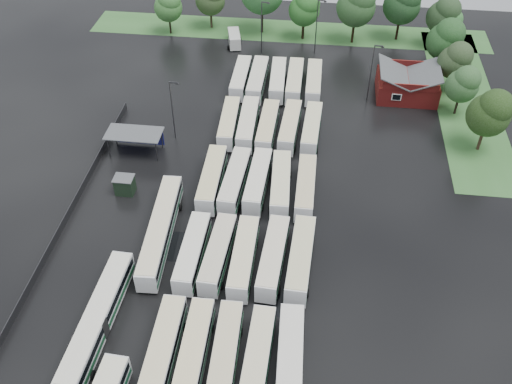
# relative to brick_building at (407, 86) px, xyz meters

# --- Properties ---
(ground) EXTENTS (160.00, 160.00, 0.00)m
(ground) POSITION_rel_brick_building_xyz_m (-24.00, -42.77, -1.87)
(ground) COLOR black
(ground) RESTS_ON ground
(brick_building) EXTENTS (10.07, 8.60, 5.39)m
(brick_building) POSITION_rel_brick_building_xyz_m (0.00, 0.00, 0.00)
(brick_building) COLOR maroon
(brick_building) RESTS_ON ground
(wash_shed) EXTENTS (8.20, 4.20, 3.58)m
(wash_shed) POSITION_rel_brick_building_xyz_m (-41.20, -20.74, 1.12)
(wash_shed) COLOR #2D2D30
(wash_shed) RESTS_ON ground
(utility_hut) EXTENTS (2.70, 2.20, 2.62)m
(utility_hut) POSITION_rel_brick_building_xyz_m (-40.20, -30.17, -0.55)
(utility_hut) COLOR black
(utility_hut) RESTS_ON ground
(grass_strip_north) EXTENTS (80.00, 10.00, 0.01)m
(grass_strip_north) POSITION_rel_brick_building_xyz_m (-22.00, 22.03, -1.86)
(grass_strip_north) COLOR #356B2E
(grass_strip_north) RESTS_ON ground
(grass_strip_east) EXTENTS (10.00, 50.00, 0.01)m
(grass_strip_east) POSITION_rel_brick_building_xyz_m (10.00, 0.03, -1.86)
(grass_strip_east) COLOR #356B2E
(grass_strip_east) RESTS_ON ground
(west_fence) EXTENTS (0.10, 50.00, 1.20)m
(west_fence) POSITION_rel_brick_building_xyz_m (-46.20, -34.77, -1.27)
(west_fence) COLOR #2D2D30
(west_fence) RESTS_ON ground
(bus_r1c0) EXTENTS (2.62, 11.80, 3.28)m
(bus_r1c0) POSITION_rel_brick_building_xyz_m (-28.52, -55.16, -0.06)
(bus_r1c0) COLOR silver
(bus_r1c0) RESTS_ON ground
(bus_r1c1) EXTENTS (2.60, 11.54, 3.20)m
(bus_r1c1) POSITION_rel_brick_building_xyz_m (-25.39, -54.98, -0.10)
(bus_r1c1) COLOR silver
(bus_r1c1) RESTS_ON ground
(bus_r1c2) EXTENTS (2.71, 11.46, 3.17)m
(bus_r1c2) POSITION_rel_brick_building_xyz_m (-22.18, -54.88, -0.12)
(bus_r1c2) COLOR silver
(bus_r1c2) RESTS_ON ground
(bus_r1c3) EXTENTS (2.69, 11.41, 3.16)m
(bus_r1c3) POSITION_rel_brick_building_xyz_m (-18.89, -55.07, -0.13)
(bus_r1c3) COLOR silver
(bus_r1c3) RESTS_ON ground
(bus_r1c4) EXTENTS (2.95, 11.98, 3.31)m
(bus_r1c4) POSITION_rel_brick_building_xyz_m (-15.64, -54.89, -0.04)
(bus_r1c4) COLOR silver
(bus_r1c4) RESTS_ON ground
(bus_r2c0) EXTENTS (2.52, 11.39, 3.17)m
(bus_r2c0) POSITION_rel_brick_building_xyz_m (-28.33, -41.65, -0.13)
(bus_r2c0) COLOR silver
(bus_r2c0) RESTS_ON ground
(bus_r2c1) EXTENTS (2.96, 11.43, 3.15)m
(bus_r2c1) POSITION_rel_brick_building_xyz_m (-25.26, -41.49, -0.13)
(bus_r2c1) COLOR silver
(bus_r2c1) RESTS_ON ground
(bus_r2c2) EXTENTS (2.51, 11.63, 3.24)m
(bus_r2c2) POSITION_rel_brick_building_xyz_m (-22.13, -41.78, -0.09)
(bus_r2c2) COLOR silver
(bus_r2c2) RESTS_ON ground
(bus_r2c3) EXTENTS (3.08, 11.81, 3.26)m
(bus_r2c3) POSITION_rel_brick_building_xyz_m (-18.68, -41.31, -0.08)
(bus_r2c3) COLOR silver
(bus_r2c3) RESTS_ON ground
(bus_r2c4) EXTENTS (3.03, 12.12, 3.35)m
(bus_r2c4) POSITION_rel_brick_building_xyz_m (-15.43, -41.23, -0.03)
(bus_r2c4) COLOR silver
(bus_r2c4) RESTS_ON ground
(bus_r3c0) EXTENTS (2.74, 12.04, 3.34)m
(bus_r3c0) POSITION_rel_brick_building_xyz_m (-28.42, -28.09, -0.03)
(bus_r3c0) COLOR silver
(bus_r3c0) RESTS_ON ground
(bus_r3c1) EXTENTS (3.08, 11.92, 3.29)m
(bus_r3c1) POSITION_rel_brick_building_xyz_m (-25.25, -28.00, -0.06)
(bus_r3c1) COLOR silver
(bus_r3c1) RESTS_ON ground
(bus_r3c2) EXTENTS (2.84, 11.69, 3.23)m
(bus_r3c2) POSITION_rel_brick_building_xyz_m (-22.14, -27.65, -0.09)
(bus_r3c2) COLOR silver
(bus_r3c2) RESTS_ON ground
(bus_r3c3) EXTENTS (3.08, 11.84, 3.27)m
(bus_r3c3) POSITION_rel_brick_building_xyz_m (-18.97, -27.98, -0.07)
(bus_r3c3) COLOR silver
(bus_r3c3) RESTS_ON ground
(bus_r3c4) EXTENTS (2.43, 11.35, 3.16)m
(bus_r3c4) POSITION_rel_brick_building_xyz_m (-15.57, -28.16, -0.13)
(bus_r3c4) COLOR silver
(bus_r3c4) RESTS_ON ground
(bus_r4c0) EXTENTS (2.84, 11.43, 3.16)m
(bus_r4c0) POSITION_rel_brick_building_xyz_m (-28.23, -14.31, -0.13)
(bus_r4c0) COLOR silver
(bus_r4c0) RESTS_ON ground
(bus_r4c1) EXTENTS (2.79, 11.90, 3.30)m
(bus_r4c1) POSITION_rel_brick_building_xyz_m (-25.27, -14.36, -0.05)
(bus_r4c1) COLOR silver
(bus_r4c1) RESTS_ON ground
(bus_r4c2) EXTENTS (2.68, 11.64, 3.23)m
(bus_r4c2) POSITION_rel_brick_building_xyz_m (-22.16, -14.68, -0.09)
(bus_r4c2) COLOR silver
(bus_r4c2) RESTS_ON ground
(bus_r4c3) EXTENTS (2.96, 11.67, 3.22)m
(bus_r4c3) POSITION_rel_brick_building_xyz_m (-18.77, -14.25, -0.09)
(bus_r4c3) COLOR silver
(bus_r4c3) RESTS_ON ground
(bus_r4c4) EXTENTS (2.88, 11.54, 3.19)m
(bus_r4c4) POSITION_rel_brick_building_xyz_m (-15.43, -14.33, -0.11)
(bus_r4c4) COLOR silver
(bus_r4c4) RESTS_ON ground
(bus_r5c0) EXTENTS (2.48, 11.48, 3.19)m
(bus_r5c0) POSITION_rel_brick_building_xyz_m (-28.35, -0.61, -0.11)
(bus_r5c0) COLOR silver
(bus_r5c0) RESTS_ON ground
(bus_r5c1) EXTENTS (2.64, 12.02, 3.34)m
(bus_r5c1) POSITION_rel_brick_building_xyz_m (-25.36, -0.94, -0.03)
(bus_r5c1) COLOR silver
(bus_r5c1) RESTS_ON ground
(bus_r5c2) EXTENTS (2.91, 11.67, 3.22)m
(bus_r5c2) POSITION_rel_brick_building_xyz_m (-21.91, -0.53, -0.09)
(bus_r5c2) COLOR silver
(bus_r5c2) RESTS_ON ground
(bus_r5c3) EXTENTS (2.57, 11.79, 3.28)m
(bus_r5c3) POSITION_rel_brick_building_xyz_m (-19.00, -0.60, -0.06)
(bus_r5c3) COLOR silver
(bus_r5c3) RESTS_ON ground
(bus_r5c4) EXTENTS (2.57, 11.66, 3.24)m
(bus_r5c4) POSITION_rel_brick_building_xyz_m (-15.74, -0.55, -0.08)
(bus_r5c4) COLOR silver
(bus_r5c4) RESTS_ON ground
(artic_bus_west_b) EXTENTS (3.41, 17.84, 3.29)m
(artic_bus_west_b) POSITION_rel_brick_building_xyz_m (-33.01, -38.49, -0.04)
(artic_bus_west_b) COLOR silver
(artic_bus_west_b) RESTS_ON ground
(artic_bus_west_c) EXTENTS (3.02, 17.46, 3.23)m
(artic_bus_west_c) POSITION_rel_brick_building_xyz_m (-36.35, -52.51, -0.08)
(artic_bus_west_c) COLOR silver
(artic_bus_west_c) RESTS_ON ground
(minibus) EXTENTS (3.34, 6.06, 2.50)m
(minibus) POSITION_rel_brick_building_xyz_m (-31.82, 14.82, -0.48)
(minibus) COLOR silver
(minibus) RESTS_ON ground
(tree_north_0) EXTENTS (5.55, 5.55, 9.19)m
(tree_north_0) POSITION_rel_brick_building_xyz_m (-45.22, 18.21, 4.04)
(tree_north_0) COLOR black
(tree_north_0) RESTS_ON ground
(tree_north_3) EXTENTS (6.02, 6.02, 9.96)m
(tree_north_3) POSITION_rel_brick_building_xyz_m (-18.54, 19.00, 4.54)
(tree_north_3) COLOR black
(tree_north_3) RESTS_ON ground
(tree_north_4) EXTENTS (7.40, 7.40, 12.26)m
(tree_north_4) POSITION_rel_brick_building_xyz_m (-8.80, 18.60, 6.02)
(tree_north_4) COLOR black
(tree_north_4) RESTS_ON ground
(tree_north_5) EXTENTS (7.13, 7.13, 11.81)m
(tree_north_5) POSITION_rel_brick_building_xyz_m (-0.06, 20.99, 5.73)
(tree_north_5) COLOR black
(tree_north_5) RESTS_ON ground
(tree_north_6) EXTENTS (4.84, 4.83, 8.00)m
(tree_north_6) POSITION_rel_brick_building_xyz_m (8.71, 18.37, 3.28)
(tree_north_6) COLOR black
(tree_north_6) RESTS_ON ground
(tree_east_0) EXTENTS (6.30, 6.30, 10.43)m
(tree_east_0) POSITION_rel_brick_building_xyz_m (9.97, -14.26, 4.84)
(tree_east_0) COLOR #3C291D
(tree_east_0) RESTS_ON ground
(tree_east_1) EXTENTS (5.28, 5.28, 8.74)m
(tree_east_1) POSITION_rel_brick_building_xyz_m (7.81, -4.71, 3.76)
(tree_east_1) COLOR black
(tree_east_1) RESTS_ON ground
(tree_east_2) EXTENTS (5.58, 5.58, 9.24)m
(tree_east_2) POSITION_rel_brick_building_xyz_m (7.54, 2.44, 4.07)
(tree_east_2) COLOR black
(tree_east_2) RESTS_ON ground
(tree_east_3) EXTENTS (6.40, 6.40, 10.61)m
(tree_east_3) POSITION_rel_brick_building_xyz_m (6.53, 8.24, 4.96)
(tree_east_3) COLOR black
(tree_east_3) RESTS_ON ground
(tree_east_4) EXTENTS (6.12, 6.12, 10.13)m
(tree_east_4) POSITION_rel_brick_building_xyz_m (7.51, 18.84, 4.65)
(tree_east_4) COLOR #352116
(tree_east_4) RESTS_ON ground
(lamp_post_ne) EXTENTS (1.56, 0.30, 10.13)m
(lamp_post_ne) POSITION_rel_brick_building_xyz_m (-6.41, -2.27, 4.02)
(lamp_post_ne) COLOR #2D2D30
(lamp_post_ne) RESTS_ON ground
(lamp_post_nw) EXTENTS (1.52, 0.30, 9.84)m
(lamp_post_nw) POSITION_rel_brick_building_xyz_m (-36.20, -16.68, 3.85)
(lamp_post_nw) COLOR #2D2D30
(lamp_post_nw) RESTS_ON ground
(lamp_post_back_w) EXTENTS (1.57, 0.31, 10.19)m
(lamp_post_back_w) POSITION_rel_brick_building_xyz_m (-26.04, 12.07, 4.05)
(lamp_post_back_w) COLOR #2D2D30
(lamp_post_back_w) RESTS_ON ground
(lamp_post_back_e) EXTENTS (1.61, 0.31, 10.46)m
(lamp_post_back_e) POSITION_rel_brick_building_xyz_m (-15.96, 13.42, 4.21)
(lamp_post_back_e) COLOR #2D2D30
(lamp_post_back_e) RESTS_ON ground
(puddle_2) EXTENTS (5.13, 5.13, 0.01)m
(puddle_2) POSITION_rel_brick_building_xyz_m (-31.11, -39.36, -1.86)
(puddle_2) COLOR black
(puddle_2) RESTS_ON ground
(puddle_3) EXTENTS (3.85, 3.85, 0.01)m
(puddle_3) POSITION_rel_brick_building_xyz_m (-16.63, -46.74, -1.86)
(puddle_3) COLOR black
(puddle_3) RESTS_ON ground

